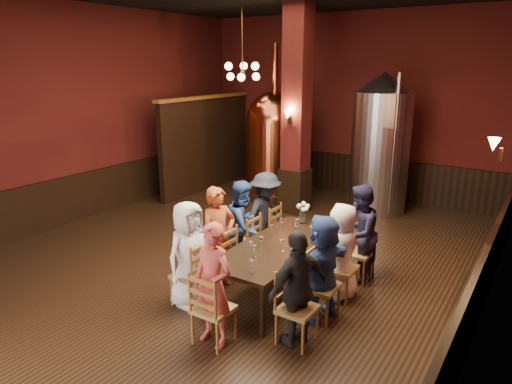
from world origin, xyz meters
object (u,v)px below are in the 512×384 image
Objects in this scene: copper_kettle at (275,143)px; dining_table at (279,248)px; person_0 at (189,254)px; steel_vessel at (380,144)px; person_2 at (243,226)px; rose_vase at (303,209)px; person_1 at (219,238)px.

dining_table is at bearing -58.10° from copper_kettle.
steel_vessel is (0.76, 5.58, 0.80)m from person_0.
dining_table is at bearing -33.10° from person_0.
steel_vessel is (0.77, 4.25, 0.80)m from person_2.
copper_kettle is 2.61m from steel_vessel.
steel_vessel reaches higher than rose_vase.
person_1 is 5.03m from steel_vessel.
copper_kettle reaches higher than dining_table.
steel_vessel is (-0.09, 4.57, 0.87)m from dining_table.
person_1 is 5.02m from copper_kettle.
person_0 is 1.00× the size of person_2.
person_2 is 1.01m from rose_vase.
person_2 is (-0.01, 0.66, -0.02)m from person_1.
copper_kettle is at bearing 41.45° from person_1.
rose_vase is (-0.05, -3.57, -0.57)m from steel_vessel.
person_1 is 0.42× the size of copper_kettle.
person_0 is 5.69m from steel_vessel.
steel_vessel is at bearing 11.12° from person_1.
person_1 is 1.53m from rose_vase.
dining_table is 6.61× the size of rose_vase.
dining_table is 0.77× the size of steel_vessel.
dining_table is at bearing -88.91° from steel_vessel.
rose_vase is (0.71, 1.34, 0.20)m from person_1.
person_2 is 0.41× the size of copper_kettle.
steel_vessel reaches higher than person_0.
rose_vase is (2.54, -3.30, -0.38)m from copper_kettle.
person_2 is 4.42m from copper_kettle.
person_1 is at bearing -98.81° from steel_vessel.
steel_vessel is 3.62m from rose_vase.
dining_table is 1.58× the size of person_0.
person_0 is at bearing -97.71° from steel_vessel.
person_0 is 4.18× the size of rose_vase.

